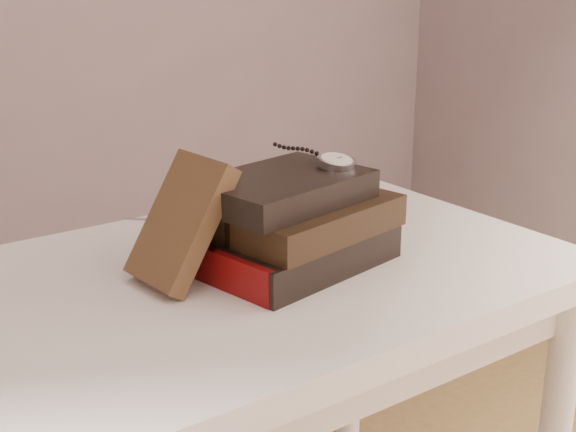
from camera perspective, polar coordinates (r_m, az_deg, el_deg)
table at (r=1.15m, az=-4.54°, el=-8.46°), size 1.00×0.60×0.75m
book_stack at (r=1.12m, az=0.47°, el=-0.51°), size 0.30×0.23×0.13m
journal at (r=1.06m, az=-7.68°, el=-0.43°), size 0.13×0.12×0.17m
pocket_watch at (r=1.14m, az=3.31°, el=4.00°), size 0.06×0.16×0.02m
eyeglasses at (r=1.12m, az=-6.28°, el=0.04°), size 0.13×0.15×0.05m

